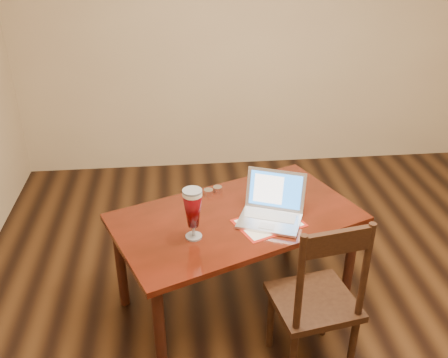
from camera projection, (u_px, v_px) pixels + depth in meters
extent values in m
plane|color=black|center=(311.00, 339.00, 3.07)|extent=(5.00, 5.00, 0.00)
cube|color=tan|center=(254.00, 31.00, 4.63)|extent=(4.50, 0.01, 2.70)
cube|color=#52150A|center=(236.00, 218.00, 3.05)|extent=(1.66, 1.31, 0.04)
cylinder|color=black|center=(160.00, 333.00, 2.68)|extent=(0.06, 0.06, 0.65)
cylinder|color=black|center=(350.00, 262.00, 3.23)|extent=(0.06, 0.06, 0.65)
cylinder|color=black|center=(121.00, 264.00, 3.20)|extent=(0.06, 0.06, 0.65)
cylinder|color=black|center=(290.00, 213.00, 3.75)|extent=(0.06, 0.06, 0.65)
cube|color=#9E1A0E|center=(269.00, 223.00, 2.97)|extent=(0.46, 0.40, 0.00)
cube|color=white|center=(269.00, 223.00, 2.97)|extent=(0.41, 0.35, 0.00)
cube|color=silver|center=(269.00, 221.00, 2.97)|extent=(0.43, 0.37, 0.02)
cube|color=silver|center=(271.00, 216.00, 3.01)|extent=(0.32, 0.22, 0.00)
cube|color=#BCBBC0|center=(267.00, 226.00, 2.91)|extent=(0.11, 0.09, 0.00)
cube|color=silver|center=(276.00, 190.00, 3.04)|extent=(0.36, 0.20, 0.24)
cube|color=blue|center=(275.00, 190.00, 3.04)|extent=(0.31, 0.17, 0.20)
cube|color=white|center=(268.00, 189.00, 3.05)|extent=(0.18, 0.11, 0.17)
cylinder|color=silver|center=(194.00, 236.00, 2.84)|extent=(0.10, 0.10, 0.01)
cylinder|color=silver|center=(194.00, 231.00, 2.82)|extent=(0.02, 0.02, 0.07)
cylinder|color=silver|center=(192.00, 194.00, 2.71)|extent=(0.11, 0.11, 0.02)
cylinder|color=silver|center=(192.00, 191.00, 2.70)|extent=(0.11, 0.11, 0.01)
cylinder|color=silver|center=(208.00, 192.00, 3.26)|extent=(0.06, 0.06, 0.04)
cylinder|color=silver|center=(218.00, 189.00, 3.29)|extent=(0.06, 0.06, 0.04)
cube|color=black|center=(313.00, 301.00, 2.72)|extent=(0.50, 0.48, 0.04)
cylinder|color=black|center=(352.00, 348.00, 2.74)|extent=(0.04, 0.04, 0.42)
cylinder|color=black|center=(271.00, 319.00, 2.93)|extent=(0.04, 0.04, 0.42)
cylinder|color=black|center=(325.00, 307.00, 3.02)|extent=(0.04, 0.04, 0.42)
cylinder|color=black|center=(300.00, 283.00, 2.40)|extent=(0.04, 0.04, 0.56)
cylinder|color=black|center=(365.00, 271.00, 2.48)|extent=(0.04, 0.04, 0.56)
cube|color=black|center=(338.00, 242.00, 2.34)|extent=(0.35, 0.09, 0.12)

